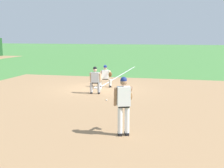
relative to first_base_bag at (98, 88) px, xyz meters
The scene contains 8 objects.
ground_plane 0.04m from the first_base_bag, ahead, with size 160.00×160.00×0.00m, color #47843D.
infield_dirt_patch 4.28m from the first_base_bag, 158.13° to the right, with size 18.00×18.00×0.01m, color #A87F56.
foul_line_stripe 6.39m from the first_base_bag, ahead, with size 12.77×0.10×0.00m, color white.
first_base_bag is the anchor object (origin of this frame).
baseball 3.35m from the first_base_bag, 156.27° to the right, with size 0.07×0.07×0.07m, color white.
pitcher 8.57m from the first_base_bag, 158.02° to the right, with size 0.82×0.60×1.86m.
first_baseman 0.96m from the first_base_bag, 29.26° to the right, with size 0.85×0.93×1.34m.
baserunner 1.69m from the first_base_bag, 168.47° to the right, with size 0.52×0.64×1.46m.
Camera 1 is at (-17.16, -5.08, 3.15)m, focal length 50.00 mm.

